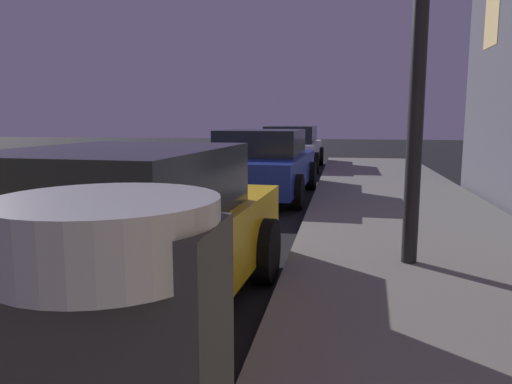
{
  "coord_description": "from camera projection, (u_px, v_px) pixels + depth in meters",
  "views": [
    {
      "loc": [
        4.57,
        -1.31,
        1.65
      ],
      "look_at": [
        4.08,
        1.4,
        1.23
      ],
      "focal_mm": 33.81,
      "sensor_mm": 36.0,
      "label": 1
    }
  ],
  "objects": [
    {
      "name": "car_white",
      "position": [
        292.0,
        147.0,
        16.19
      ],
      "size": [
        2.01,
        4.57,
        1.43
      ],
      "color": "silver",
      "rests_on": "ground"
    },
    {
      "name": "car_yellow_cab",
      "position": [
        117.0,
        242.0,
        3.76
      ],
      "size": [
        2.17,
        4.41,
        1.43
      ],
      "color": "gold",
      "rests_on": "ground"
    },
    {
      "name": "car_blue",
      "position": [
        261.0,
        164.0,
        10.27
      ],
      "size": [
        2.2,
        4.28,
        1.43
      ],
      "color": "navy",
      "rests_on": "ground"
    }
  ]
}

